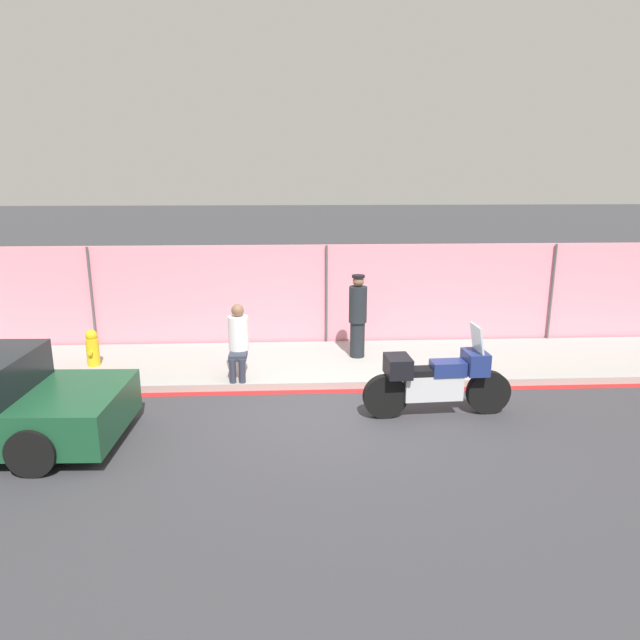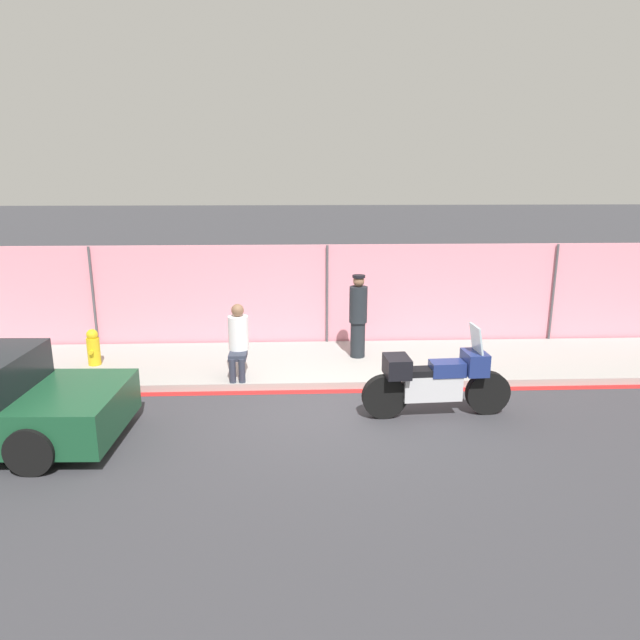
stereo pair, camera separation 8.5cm
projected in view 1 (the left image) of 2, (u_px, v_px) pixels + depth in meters
ground_plane at (340, 410)px, 9.03m from camera, size 120.00×120.00×0.00m
sidewalk at (330, 363)px, 11.09m from camera, size 36.18×2.51×0.13m
curb_paint_stripe at (336, 391)px, 9.81m from camera, size 36.18×0.18×0.01m
storefront_fence at (326, 296)px, 12.13m from camera, size 34.37×0.17×2.20m
motorcycle at (437, 380)px, 8.71m from camera, size 2.32×0.57×1.43m
officer_standing at (358, 315)px, 11.07m from camera, size 0.35×0.35×1.63m
person_seated_on_curb at (238, 337)px, 10.03m from camera, size 0.36×0.66×1.30m
fire_hydrant at (92, 348)px, 10.67m from camera, size 0.23×0.29×0.69m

